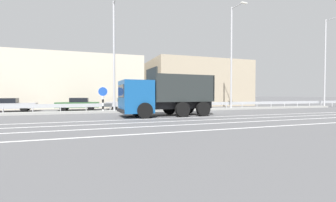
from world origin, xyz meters
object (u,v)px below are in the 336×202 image
dump_truck (155,98)px  street_lamp_1 (114,51)px  median_road_sign (103,99)px  street_lamp_2 (232,54)px  street_lamp_3 (326,60)px  parked_car_3 (78,104)px  parked_car_2 (6,105)px  parked_car_4 (128,103)px

dump_truck → street_lamp_1: 6.34m
median_road_sign → street_lamp_2: (13.10, -0.03, 4.64)m
street_lamp_2 → street_lamp_3: bearing=-0.5°
dump_truck → median_road_sign: size_ratio=3.10×
street_lamp_2 → parked_car_3: street_lamp_2 is taller
street_lamp_2 → parked_car_2: bearing=169.1°
median_road_sign → parked_car_2: size_ratio=0.45×
dump_truck → street_lamp_3: bearing=-81.7°
dump_truck → street_lamp_2: (9.68, 4.52, 4.56)m
parked_car_2 → parked_car_4: 11.25m
parked_car_3 → dump_truck: bearing=-143.6°
street_lamp_1 → parked_car_3: 7.05m
street_lamp_3 → parked_car_3: 29.74m
street_lamp_2 → street_lamp_3: (13.73, -0.11, 0.10)m
parked_car_2 → dump_truck: bearing=49.7°
street_lamp_1 → street_lamp_3: bearing=0.4°
street_lamp_1 → parked_car_2: bearing=154.7°
street_lamp_1 → street_lamp_2: (12.14, 0.28, 0.53)m
dump_truck → street_lamp_1: size_ratio=0.72×
median_road_sign → parked_car_2: median_road_sign is taller
median_road_sign → parked_car_4: (2.90, 4.63, -0.58)m
street_lamp_3 → parked_car_2: bearing=173.1°
street_lamp_2 → parked_car_4: (-10.20, 4.66, -5.22)m
parked_car_4 → street_lamp_2: bearing=68.4°
street_lamp_1 → street_lamp_3: size_ratio=0.88×
street_lamp_1 → dump_truck: bearing=-59.9°
dump_truck → median_road_sign: 5.69m
dump_truck → parked_car_2: size_ratio=1.40×
median_road_sign → street_lamp_3: street_lamp_3 is taller
parked_car_2 → parked_car_3: parked_car_3 is taller
street_lamp_3 → street_lamp_1: bearing=-179.6°
dump_truck → parked_car_3: bearing=30.8°
dump_truck → parked_car_2: bearing=51.3°
street_lamp_2 → parked_car_3: 16.59m
street_lamp_2 → dump_truck: bearing=-155.0°
parked_car_4 → parked_car_3: bearing=-79.4°
street_lamp_2 → parked_car_2: street_lamp_2 is taller
street_lamp_3 → median_road_sign: bearing=179.7°
median_road_sign → street_lamp_3: (26.83, -0.14, 4.74)m
parked_car_3 → parked_car_4: (5.05, 0.67, -0.02)m
parked_car_3 → parked_car_4: 5.09m
median_road_sign → street_lamp_2: size_ratio=0.21×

